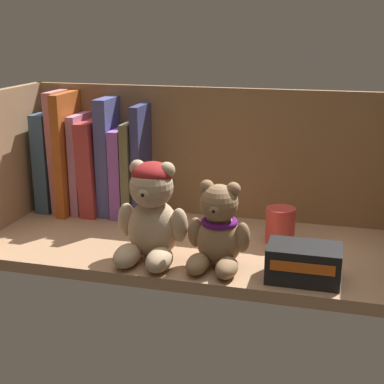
# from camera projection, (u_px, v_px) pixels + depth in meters

# --- Properties ---
(shelf_board) EXTENTS (0.73, 0.31, 0.02)m
(shelf_board) POSITION_uv_depth(u_px,v_px,m) (192.00, 248.00, 0.99)
(shelf_board) COLOR #A87F5B
(shelf_board) RESTS_ON ground
(shelf_back_panel) EXTENTS (0.75, 0.01, 0.28)m
(shelf_back_panel) POSITION_uv_depth(u_px,v_px,m) (213.00, 158.00, 1.10)
(shelf_back_panel) COLOR olive
(shelf_back_panel) RESTS_ON ground
(shelf_side_panel_left) EXTENTS (0.02, 0.33, 0.28)m
(shelf_side_panel_left) POSITION_uv_depth(u_px,v_px,m) (1.00, 165.00, 1.04)
(shelf_side_panel_left) COLOR #A87F5B
(shelf_side_panel_left) RESTS_ON ground
(book_0) EXTENTS (0.03, 0.11, 0.20)m
(book_0) POSITION_uv_depth(u_px,v_px,m) (52.00, 160.00, 1.15)
(book_0) COLOR #35516B
(book_0) RESTS_ON shelf_board
(book_1) EXTENTS (0.02, 0.10, 0.24)m
(book_1) POSITION_uv_depth(u_px,v_px,m) (64.00, 151.00, 1.14)
(book_1) COLOR #CC7575
(book_1) RESTS_ON shelf_board
(book_2) EXTENTS (0.02, 0.15, 0.24)m
(book_2) POSITION_uv_depth(u_px,v_px,m) (74.00, 151.00, 1.14)
(book_2) COLOR #AF511C
(book_2) RESTS_ON shelf_board
(book_3) EXTENTS (0.02, 0.11, 0.20)m
(book_3) POSITION_uv_depth(u_px,v_px,m) (84.00, 162.00, 1.14)
(book_3) COLOR #BE799A
(book_3) RESTS_ON shelf_board
(book_4) EXTENTS (0.04, 0.12, 0.19)m
(book_4) POSITION_uv_depth(u_px,v_px,m) (96.00, 166.00, 1.13)
(book_4) COLOR #A93636
(book_4) RESTS_ON shelf_board
(book_5) EXTENTS (0.03, 0.10, 0.23)m
(book_5) POSITION_uv_depth(u_px,v_px,m) (110.00, 156.00, 1.12)
(book_5) COLOR #4B4E8A
(book_5) RESTS_ON shelf_board
(book_6) EXTENTS (0.02, 0.11, 0.18)m
(book_6) POSITION_uv_depth(u_px,v_px,m) (124.00, 171.00, 1.12)
(book_6) COLOR #9352B2
(book_6) RESTS_ON shelf_board
(book_7) EXTENTS (0.02, 0.11, 0.19)m
(book_7) POSITION_uv_depth(u_px,v_px,m) (134.00, 168.00, 1.11)
(book_7) COLOR brown
(book_7) RESTS_ON shelf_board
(book_8) EXTENTS (0.02, 0.10, 0.22)m
(book_8) POSITION_uv_depth(u_px,v_px,m) (144.00, 161.00, 1.10)
(book_8) COLOR navy
(book_8) RESTS_ON shelf_board
(teddy_bear_larger) EXTENTS (0.12, 0.12, 0.16)m
(teddy_bear_larger) POSITION_uv_depth(u_px,v_px,m) (151.00, 214.00, 0.90)
(teddy_bear_larger) COLOR tan
(teddy_bear_larger) RESTS_ON shelf_board
(teddy_bear_smaller) EXTENTS (0.10, 0.10, 0.14)m
(teddy_bear_smaller) POSITION_uv_depth(u_px,v_px,m) (218.00, 231.00, 0.87)
(teddy_bear_smaller) COLOR #93704C
(teddy_bear_smaller) RESTS_ON shelf_board
(pillar_candle) EXTENTS (0.05, 0.05, 0.06)m
(pillar_candle) POSITION_uv_depth(u_px,v_px,m) (280.00, 225.00, 0.98)
(pillar_candle) COLOR #C63833
(pillar_candle) RESTS_ON shelf_board
(small_product_box) EXTENTS (0.11, 0.07, 0.05)m
(small_product_box) POSITION_uv_depth(u_px,v_px,m) (304.00, 263.00, 0.84)
(small_product_box) COLOR black
(small_product_box) RESTS_ON shelf_board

